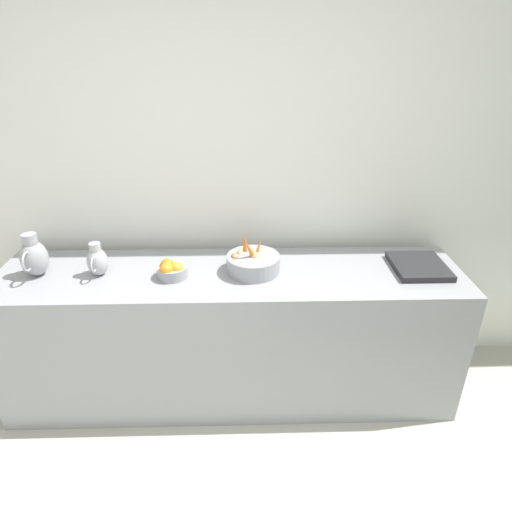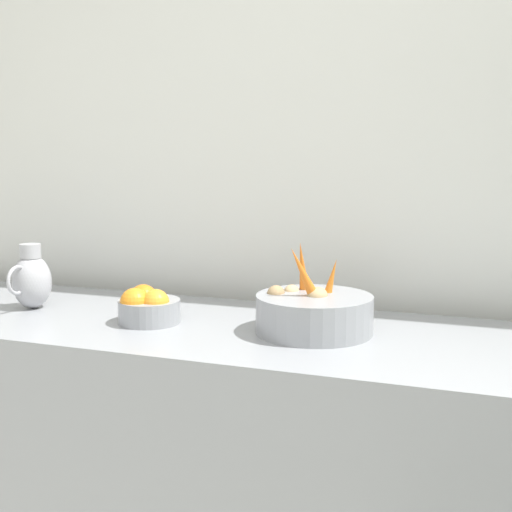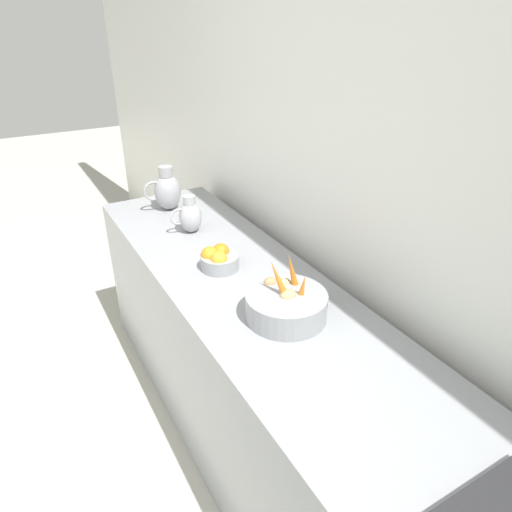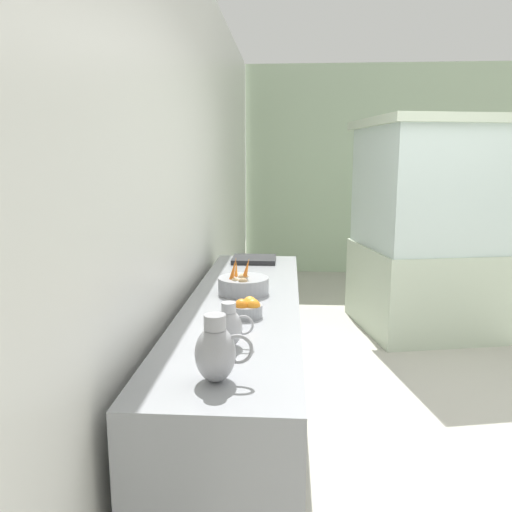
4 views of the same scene
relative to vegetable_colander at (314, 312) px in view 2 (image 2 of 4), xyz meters
The scene contains 5 objects.
tile_wall_left 0.80m from the vegetable_colander, 138.94° to the left, with size 0.10×8.20×3.00m, color silver.
prep_counter 0.51m from the vegetable_colander, 84.81° to the right, with size 0.64×2.70×0.87m, color gray.
vegetable_colander is the anchor object (origin of this frame).
orange_bowl 0.46m from the vegetable_colander, 82.65° to the right, with size 0.17×0.17×0.10m.
metal_pitcher_short 0.88m from the vegetable_colander, 88.78° to the right, with size 0.17×0.12×0.20m.
Camera 2 is at (0.11, 0.44, 1.33)m, focal length 46.66 mm.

